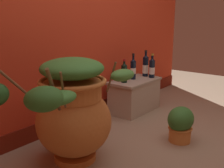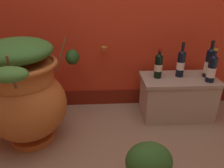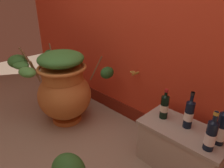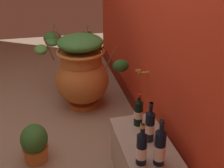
# 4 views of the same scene
# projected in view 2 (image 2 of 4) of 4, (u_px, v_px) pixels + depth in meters

# --- Properties ---
(terracotta_urn) EXTENTS (1.02, 0.92, 0.86)m
(terracotta_urn) POSITION_uv_depth(u_px,v_px,m) (22.00, 93.00, 1.59)
(terracotta_urn) COLOR #C17033
(terracotta_urn) RESTS_ON ground_plane
(stone_ledge) EXTENTS (0.69, 0.37, 0.40)m
(stone_ledge) POSITION_uv_depth(u_px,v_px,m) (177.00, 96.00, 2.03)
(stone_ledge) COLOR #B2A893
(stone_ledge) RESTS_ON ground_plane
(wine_bottle_left) EXTENTS (0.07, 0.07, 0.28)m
(wine_bottle_left) POSITION_uv_depth(u_px,v_px,m) (159.00, 65.00, 1.90)
(wine_bottle_left) COLOR black
(wine_bottle_left) RESTS_ON stone_ledge
(wine_bottle_middle) EXTENTS (0.07, 0.07, 0.32)m
(wine_bottle_middle) POSITION_uv_depth(u_px,v_px,m) (181.00, 63.00, 1.92)
(wine_bottle_middle) COLOR black
(wine_bottle_middle) RESTS_ON stone_ledge
(wine_bottle_right) EXTENTS (0.07, 0.07, 0.31)m
(wine_bottle_right) POSITION_uv_depth(u_px,v_px,m) (212.00, 68.00, 1.82)
(wine_bottle_right) COLOR black
(wine_bottle_right) RESTS_ON stone_ledge
(wine_bottle_back) EXTENTS (0.08, 0.08, 0.34)m
(wine_bottle_back) POSITION_uv_depth(u_px,v_px,m) (209.00, 63.00, 1.92)
(wine_bottle_back) COLOR black
(wine_bottle_back) RESTS_ON stone_ledge
(potted_shrub) EXTENTS (0.28, 0.23, 0.34)m
(potted_shrub) POSITION_uv_depth(u_px,v_px,m) (148.00, 167.00, 1.28)
(potted_shrub) COLOR #CC7F3D
(potted_shrub) RESTS_ON ground_plane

